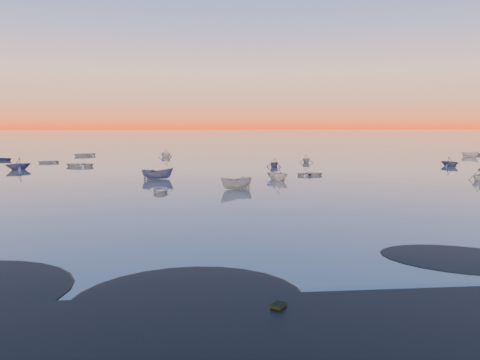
{
  "coord_description": "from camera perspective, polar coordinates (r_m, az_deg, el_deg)",
  "views": [
    {
      "loc": [
        -1.31,
        -22.24,
        7.44
      ],
      "look_at": [
        3.36,
        28.0,
        1.11
      ],
      "focal_mm": 35.0,
      "sensor_mm": 36.0,
      "label": 1
    }
  ],
  "objects": [
    {
      "name": "ground",
      "position": [
        122.47,
        -4.7,
        3.64
      ],
      "size": [
        600.0,
        600.0,
        0.0
      ],
      "primitive_type": "plane",
      "color": "#6C615A",
      "rests_on": "ground"
    },
    {
      "name": "boat_near_center",
      "position": [
        61.68,
        -10.0,
        0.11
      ],
      "size": [
        2.14,
        4.2,
        1.4
      ],
      "primitive_type": "imported",
      "rotation": [
        0.0,
        0.0,
        1.68
      ],
      "color": "#3D4775",
      "rests_on": "ground"
    },
    {
      "name": "mud_lobes",
      "position": [
        22.54,
        -1.72,
        -12.09
      ],
      "size": [
        140.0,
        6.0,
        0.07
      ],
      "primitive_type": null,
      "color": "black",
      "rests_on": "ground"
    },
    {
      "name": "boat_near_right",
      "position": [
        60.02,
        4.55,
        0.01
      ],
      "size": [
        4.11,
        3.67,
        1.34
      ],
      "primitive_type": "imported",
      "rotation": [
        0.0,
        0.0,
        3.78
      ],
      "color": "silver",
      "rests_on": "ground"
    },
    {
      "name": "moored_fleet",
      "position": [
        75.62,
        -4.29,
        1.48
      ],
      "size": [
        124.0,
        58.0,
        1.2
      ],
      "primitive_type": null,
      "color": "silver",
      "rests_on": "ground"
    }
  ]
}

